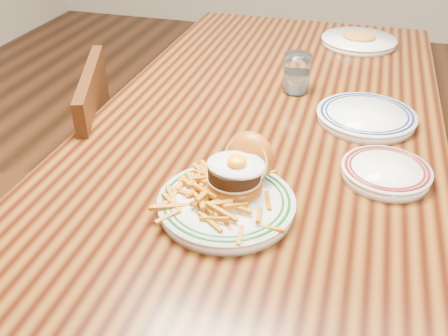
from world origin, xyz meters
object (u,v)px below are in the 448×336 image
(chair_left, at_px, (70,196))
(side_plate, at_px, (386,171))
(table, at_px, (268,140))
(main_plate, at_px, (230,191))

(chair_left, relative_size, side_plate, 4.64)
(table, bearing_deg, main_plate, -88.88)
(side_plate, bearing_deg, table, 139.07)
(table, height_order, main_plate, main_plate)
(chair_left, distance_m, side_plate, 0.92)
(main_plate, bearing_deg, side_plate, 44.49)
(table, distance_m, main_plate, 0.43)
(table, xyz_separation_m, side_plate, (0.29, -0.24, 0.10))
(table, bearing_deg, side_plate, -39.19)
(main_plate, bearing_deg, table, 103.15)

